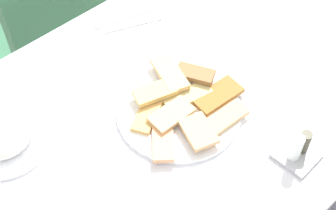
{
  "coord_description": "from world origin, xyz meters",
  "views": [
    {
      "loc": [
        -0.48,
        -0.55,
        1.68
      ],
      "look_at": [
        0.01,
        -0.01,
        0.77
      ],
      "focal_mm": 52.01,
      "sensor_mm": 36.0,
      "label": 1
    }
  ],
  "objects_px": {
    "pide_platter": "(181,108)",
    "dining_chair": "(49,21)",
    "dining_table": "(161,133)",
    "paper_napkin": "(130,22)",
    "fork": "(134,24)",
    "condiment_caddy": "(298,150)",
    "salad_plate_greens": "(4,137)",
    "spoon": "(126,18)"
  },
  "relations": [
    {
      "from": "pide_platter",
      "to": "spoon",
      "type": "relative_size",
      "value": 1.7
    },
    {
      "from": "salad_plate_greens",
      "to": "fork",
      "type": "distance_m",
      "value": 0.49
    },
    {
      "from": "dining_table",
      "to": "paper_napkin",
      "type": "height_order",
      "value": "paper_napkin"
    },
    {
      "from": "dining_chair",
      "to": "paper_napkin",
      "type": "xyz_separation_m",
      "value": [
        0.05,
        -0.42,
        0.24
      ]
    },
    {
      "from": "pide_platter",
      "to": "fork",
      "type": "bearing_deg",
      "value": 69.85
    },
    {
      "from": "pide_platter",
      "to": "dining_chair",
      "type": "bearing_deg",
      "value": 84.85
    },
    {
      "from": "salad_plate_greens",
      "to": "fork",
      "type": "relative_size",
      "value": 1.31
    },
    {
      "from": "spoon",
      "to": "pide_platter",
      "type": "bearing_deg",
      "value": -91.33
    },
    {
      "from": "salad_plate_greens",
      "to": "spoon",
      "type": "bearing_deg",
      "value": 16.44
    },
    {
      "from": "paper_napkin",
      "to": "condiment_caddy",
      "type": "relative_size",
      "value": 1.54
    },
    {
      "from": "dining_table",
      "to": "salad_plate_greens",
      "type": "relative_size",
      "value": 5.21
    },
    {
      "from": "fork",
      "to": "condiment_caddy",
      "type": "bearing_deg",
      "value": -69.18
    },
    {
      "from": "dining_table",
      "to": "spoon",
      "type": "relative_size",
      "value": 5.97
    },
    {
      "from": "dining_table",
      "to": "dining_chair",
      "type": "distance_m",
      "value": 0.75
    },
    {
      "from": "pide_platter",
      "to": "salad_plate_greens",
      "type": "distance_m",
      "value": 0.42
    },
    {
      "from": "pide_platter",
      "to": "spoon",
      "type": "distance_m",
      "value": 0.37
    },
    {
      "from": "paper_napkin",
      "to": "condiment_caddy",
      "type": "bearing_deg",
      "value": -91.31
    },
    {
      "from": "fork",
      "to": "condiment_caddy",
      "type": "relative_size",
      "value": 1.73
    },
    {
      "from": "fork",
      "to": "salad_plate_greens",
      "type": "bearing_deg",
      "value": -145.43
    },
    {
      "from": "dining_chair",
      "to": "spoon",
      "type": "height_order",
      "value": "dining_chair"
    },
    {
      "from": "condiment_caddy",
      "to": "dining_chair",
      "type": "bearing_deg",
      "value": 91.92
    },
    {
      "from": "dining_table",
      "to": "paper_napkin",
      "type": "xyz_separation_m",
      "value": [
        0.16,
        0.3,
        0.08
      ]
    },
    {
      "from": "dining_chair",
      "to": "salad_plate_greens",
      "type": "distance_m",
      "value": 0.74
    },
    {
      "from": "salad_plate_greens",
      "to": "condiment_caddy",
      "type": "bearing_deg",
      "value": -46.12
    },
    {
      "from": "pide_platter",
      "to": "salad_plate_greens",
      "type": "relative_size",
      "value": 1.48
    },
    {
      "from": "dining_chair",
      "to": "condiment_caddy",
      "type": "relative_size",
      "value": 9.55
    },
    {
      "from": "dining_chair",
      "to": "salad_plate_greens",
      "type": "height_order",
      "value": "dining_chair"
    },
    {
      "from": "fork",
      "to": "spoon",
      "type": "height_order",
      "value": "same"
    },
    {
      "from": "pide_platter",
      "to": "paper_napkin",
      "type": "bearing_deg",
      "value": 70.86
    },
    {
      "from": "pide_platter",
      "to": "dining_table",
      "type": "bearing_deg",
      "value": 144.83
    },
    {
      "from": "paper_napkin",
      "to": "fork",
      "type": "height_order",
      "value": "fork"
    },
    {
      "from": "fork",
      "to": "pide_platter",
      "type": "bearing_deg",
      "value": -87.97
    },
    {
      "from": "dining_chair",
      "to": "fork",
      "type": "height_order",
      "value": "dining_chair"
    },
    {
      "from": "pide_platter",
      "to": "spoon",
      "type": "height_order",
      "value": "pide_platter"
    },
    {
      "from": "dining_table",
      "to": "paper_napkin",
      "type": "bearing_deg",
      "value": 62.84
    },
    {
      "from": "salad_plate_greens",
      "to": "pide_platter",
      "type": "bearing_deg",
      "value": -30.16
    },
    {
      "from": "dining_chair",
      "to": "condiment_caddy",
      "type": "height_order",
      "value": "dining_chair"
    },
    {
      "from": "dining_table",
      "to": "pide_platter",
      "type": "xyz_separation_m",
      "value": [
        0.04,
        -0.03,
        0.1
      ]
    },
    {
      "from": "paper_napkin",
      "to": "spoon",
      "type": "xyz_separation_m",
      "value": [
        0.0,
        0.02,
        0.0
      ]
    },
    {
      "from": "fork",
      "to": "condiment_caddy",
      "type": "xyz_separation_m",
      "value": [
        -0.01,
        -0.59,
        0.02
      ]
    },
    {
      "from": "dining_chair",
      "to": "pide_platter",
      "type": "bearing_deg",
      "value": -95.15
    },
    {
      "from": "condiment_caddy",
      "to": "paper_napkin",
      "type": "bearing_deg",
      "value": 88.69
    }
  ]
}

